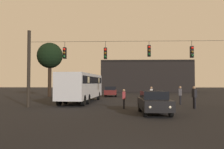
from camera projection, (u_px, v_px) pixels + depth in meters
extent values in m
plane|color=black|center=(125.00, 99.00, 30.64)|extent=(168.00, 168.00, 0.00)
cylinder|color=black|center=(29.00, 69.00, 20.64)|extent=(0.28, 0.28, 6.52)
cylinder|color=black|center=(126.00, 41.00, 20.36)|extent=(16.53, 0.02, 0.02)
cylinder|color=black|center=(65.00, 45.00, 20.58)|extent=(0.03, 0.03, 0.48)
cube|color=black|center=(65.00, 53.00, 20.55)|extent=(0.26, 0.32, 0.95)
sphere|color=red|center=(64.00, 49.00, 20.38)|extent=(0.20, 0.20, 0.20)
sphere|color=#5B3D0C|center=(64.00, 53.00, 20.37)|extent=(0.20, 0.20, 0.20)
sphere|color=#0C4219|center=(64.00, 56.00, 20.36)|extent=(0.20, 0.20, 0.20)
cylinder|color=black|center=(105.00, 45.00, 20.43)|extent=(0.03, 0.03, 0.52)
cube|color=black|center=(105.00, 53.00, 20.40)|extent=(0.26, 0.32, 0.95)
sphere|color=red|center=(105.00, 50.00, 20.23)|extent=(0.20, 0.20, 0.20)
sphere|color=#5B3D0C|center=(105.00, 53.00, 20.22)|extent=(0.20, 0.20, 0.20)
sphere|color=#0C4219|center=(105.00, 57.00, 20.21)|extent=(0.20, 0.20, 0.20)
cylinder|color=black|center=(149.00, 43.00, 20.27)|extent=(0.03, 0.03, 0.34)
cube|color=black|center=(149.00, 51.00, 20.25)|extent=(0.26, 0.32, 0.95)
sphere|color=red|center=(149.00, 47.00, 20.08)|extent=(0.20, 0.20, 0.20)
sphere|color=#5B3D0C|center=(149.00, 51.00, 20.07)|extent=(0.20, 0.20, 0.20)
sphere|color=#0C4219|center=(149.00, 54.00, 20.06)|extent=(0.20, 0.20, 0.20)
cylinder|color=black|center=(192.00, 44.00, 20.12)|extent=(0.03, 0.03, 0.44)
cube|color=black|center=(192.00, 52.00, 20.09)|extent=(0.26, 0.32, 0.95)
sphere|color=red|center=(192.00, 48.00, 19.92)|extent=(0.20, 0.20, 0.20)
sphere|color=#5B3D0C|center=(192.00, 52.00, 19.91)|extent=(0.20, 0.20, 0.20)
sphere|color=#0C4219|center=(192.00, 55.00, 19.90)|extent=(0.20, 0.20, 0.20)
cube|color=#B7BCC6|center=(82.00, 86.00, 25.93)|extent=(3.21, 11.14, 2.50)
cube|color=black|center=(82.00, 80.00, 25.95)|extent=(3.21, 10.48, 0.70)
cylinder|color=black|center=(81.00, 96.00, 29.94)|extent=(0.34, 1.02, 1.00)
cylinder|color=black|center=(98.00, 96.00, 29.70)|extent=(0.34, 1.02, 1.00)
cylinder|color=black|center=(66.00, 99.00, 23.82)|extent=(0.34, 1.02, 1.00)
cylinder|color=black|center=(88.00, 99.00, 23.58)|extent=(0.34, 1.02, 1.00)
cylinder|color=black|center=(59.00, 100.00, 21.86)|extent=(0.34, 1.02, 1.00)
cylinder|color=black|center=(83.00, 100.00, 21.62)|extent=(0.34, 1.02, 1.00)
cube|color=beige|center=(88.00, 80.00, 29.23)|extent=(2.61, 0.96, 0.56)
cube|color=beige|center=(76.00, 80.00, 23.22)|extent=(2.61, 0.96, 0.56)
cube|color=black|center=(154.00, 104.00, 16.17)|extent=(1.95, 4.36, 0.68)
cube|color=black|center=(154.00, 95.00, 16.34)|extent=(1.66, 2.38, 0.52)
cylinder|color=black|center=(171.00, 112.00, 14.73)|extent=(0.24, 0.65, 0.64)
cylinder|color=black|center=(145.00, 112.00, 14.75)|extent=(0.24, 0.65, 0.64)
cylinder|color=black|center=(162.00, 107.00, 17.57)|extent=(0.24, 0.65, 0.64)
cylinder|color=black|center=(140.00, 107.00, 17.58)|extent=(0.24, 0.65, 0.64)
sphere|color=white|center=(170.00, 107.00, 14.07)|extent=(0.18, 0.18, 0.18)
sphere|color=white|center=(150.00, 107.00, 14.08)|extent=(0.18, 0.18, 0.18)
cube|color=#511919|center=(111.00, 92.00, 37.33)|extent=(1.85, 4.32, 0.68)
cube|color=black|center=(111.00, 88.00, 37.21)|extent=(1.61, 2.34, 0.52)
cylinder|color=black|center=(106.00, 94.00, 38.77)|extent=(0.23, 0.64, 0.64)
cylinder|color=black|center=(116.00, 94.00, 38.71)|extent=(0.23, 0.64, 0.64)
cylinder|color=black|center=(105.00, 95.00, 35.93)|extent=(0.23, 0.64, 0.64)
cylinder|color=black|center=(116.00, 95.00, 35.88)|extent=(0.23, 0.64, 0.64)
sphere|color=white|center=(108.00, 92.00, 39.45)|extent=(0.18, 0.18, 0.18)
sphere|color=white|center=(115.00, 92.00, 39.41)|extent=(0.18, 0.18, 0.18)
cylinder|color=black|center=(151.00, 100.00, 24.04)|extent=(0.14, 0.14, 0.84)
cylinder|color=black|center=(152.00, 99.00, 24.20)|extent=(0.14, 0.14, 0.84)
cube|color=silver|center=(151.00, 92.00, 24.14)|extent=(0.32, 0.41, 0.63)
sphere|color=#8C6B51|center=(151.00, 88.00, 24.16)|extent=(0.23, 0.23, 0.23)
cylinder|color=black|center=(194.00, 103.00, 19.63)|extent=(0.14, 0.14, 0.89)
cylinder|color=black|center=(195.00, 103.00, 19.48)|extent=(0.14, 0.14, 0.89)
cube|color=black|center=(194.00, 93.00, 19.58)|extent=(0.36, 0.42, 0.67)
sphere|color=#8C6B51|center=(194.00, 88.00, 19.59)|extent=(0.24, 0.24, 0.24)
cylinder|color=black|center=(180.00, 100.00, 23.05)|extent=(0.14, 0.14, 0.86)
cylinder|color=black|center=(180.00, 100.00, 23.20)|extent=(0.14, 0.14, 0.86)
cube|color=#4C4C56|center=(180.00, 92.00, 23.15)|extent=(0.35, 0.42, 0.65)
sphere|color=#8C6B51|center=(180.00, 87.00, 23.17)|extent=(0.23, 0.23, 0.23)
cylinder|color=black|center=(124.00, 104.00, 19.48)|extent=(0.14, 0.14, 0.78)
cylinder|color=black|center=(124.00, 104.00, 19.32)|extent=(0.14, 0.14, 0.78)
cube|color=maroon|center=(124.00, 95.00, 19.42)|extent=(0.24, 0.36, 0.58)
sphere|color=#8C6B51|center=(124.00, 90.00, 19.43)|extent=(0.21, 0.21, 0.21)
cube|color=black|center=(145.00, 78.00, 59.74)|extent=(20.73, 11.82, 6.72)
cube|color=black|center=(145.00, 63.00, 59.87)|extent=(20.73, 11.82, 0.50)
cylinder|color=black|center=(50.00, 81.00, 36.21)|extent=(0.52, 0.52, 4.83)
sphere|color=black|center=(50.00, 55.00, 36.34)|extent=(3.81, 3.81, 3.81)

